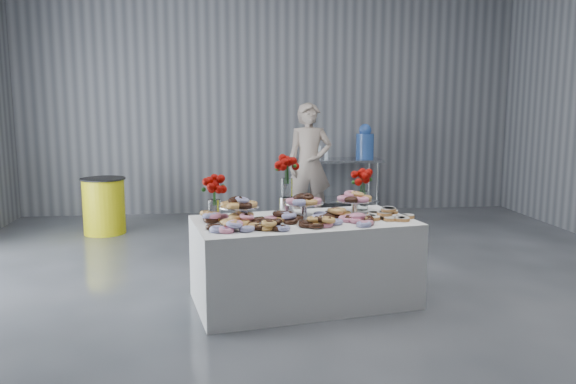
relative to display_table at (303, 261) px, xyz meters
name	(u,v)px	position (x,y,z in m)	size (l,w,h in m)	color
ground	(320,307)	(0.12, -0.16, -0.38)	(9.00, 9.00, 0.00)	#33353A
display_table	(303,261)	(0.00, 0.00, 0.00)	(1.90, 1.00, 0.75)	silver
prep_table	(334,176)	(1.06, 3.94, 0.24)	(1.50, 0.60, 0.90)	silver
donut_mounds	(305,216)	(0.00, -0.05, 0.42)	(1.80, 0.80, 0.09)	tan
cake_stand_left	(239,205)	(-0.57, 0.05, 0.52)	(0.36, 0.36, 0.17)	silver
cake_stand_mid	(304,201)	(0.02, 0.16, 0.52)	(0.36, 0.36, 0.17)	silver
cake_stand_right	(355,199)	(0.52, 0.24, 0.52)	(0.36, 0.36, 0.17)	silver
danish_pile	(388,212)	(0.76, -0.02, 0.43)	(0.48, 0.48, 0.11)	white
bouquet_left	(214,186)	(-0.78, 0.11, 0.67)	(0.26, 0.26, 0.42)	white
bouquet_right	(363,179)	(0.64, 0.42, 0.67)	(0.26, 0.26, 0.42)	white
bouquet_center	(287,173)	(-0.11, 0.34, 0.75)	(0.26, 0.26, 0.57)	silver
water_jug	(365,143)	(1.56, 3.94, 0.77)	(0.28, 0.28, 0.55)	#437BE5
drink_bottles	(315,151)	(0.74, 3.84, 0.66)	(0.54, 0.08, 0.27)	#268C33
person	(309,165)	(0.55, 3.19, 0.52)	(0.65, 0.43, 1.78)	#CC8C93
trash_barrel	(104,206)	(-2.32, 3.00, 0.01)	(0.60, 0.60, 0.77)	yellow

